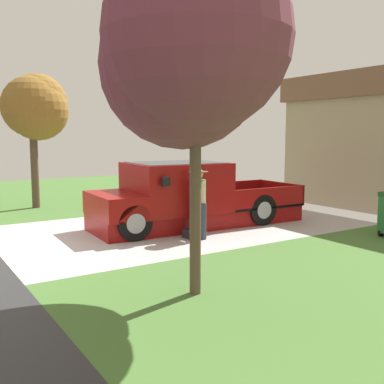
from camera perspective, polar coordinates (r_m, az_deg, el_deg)
The scene contains 5 objects.
pickup_truck at distance 11.44m, azimuth -1.19°, elevation -0.69°, with size 2.15×5.61×1.64m.
person_with_hat at distance 10.18m, azimuth 0.81°, elevation -0.63°, with size 0.53×0.44×1.62m.
handbag at distance 10.22m, azimuth -0.31°, elevation -5.19°, with size 0.39×0.15×0.42m.
front_yard_tree at distance 6.56m, azimuth -0.24°, elevation 17.29°, with size 2.96×2.58×4.90m.
neighbor_tree at distance 15.30m, azimuth -19.00°, elevation 10.04°, with size 2.04×2.07×4.24m.
Camera 1 is at (9.71, -1.51, 2.31)m, focal length 42.50 mm.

